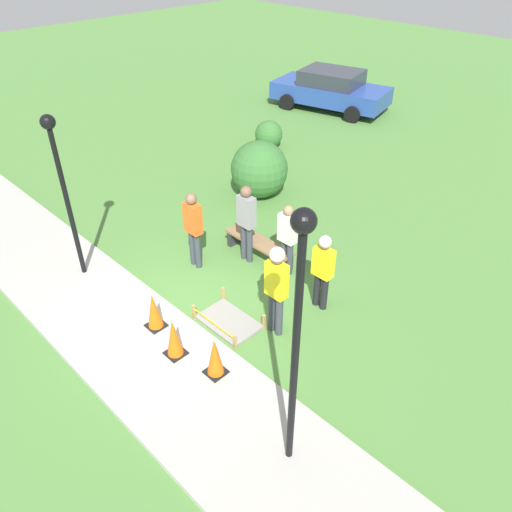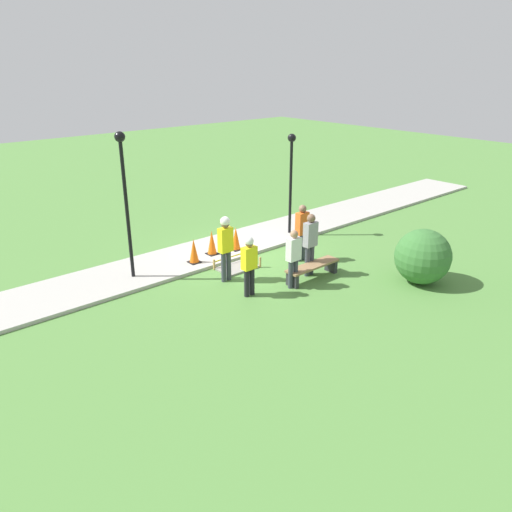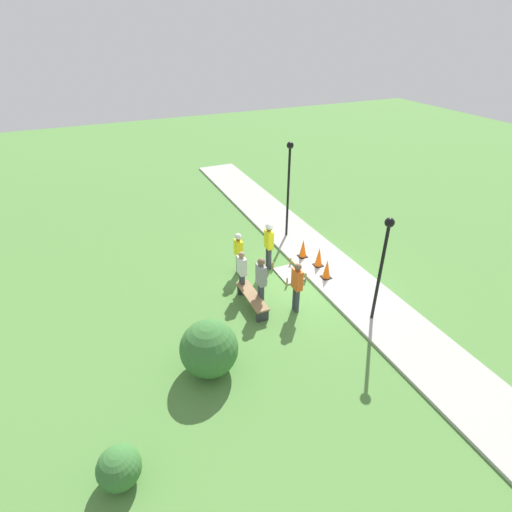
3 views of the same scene
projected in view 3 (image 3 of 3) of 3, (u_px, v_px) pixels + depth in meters
The scene contains 16 objects.
ground_plane at pixel (313, 284), 14.40m from camera, with size 60.00×60.00×0.00m, color #51843D.
sidewalk at pixel (339, 276), 14.76m from camera, with size 28.00×2.21×0.10m.
wet_concrete_patch at pixel (289, 274), 14.90m from camera, with size 1.21×0.81×0.33m.
traffic_cone_near_patch at pixel (327, 269), 14.40m from camera, with size 0.34×0.34×0.76m.
traffic_cone_far_patch at pixel (319, 257), 15.11m from camera, with size 0.34×0.34×0.78m.
traffic_cone_sidewalk_edge at pixel (303, 248), 15.70m from camera, with size 0.34×0.34×0.76m.
park_bench at pixel (252, 298), 13.15m from camera, with size 1.81×0.44×0.44m.
worker_supervisor at pixel (238, 250), 14.56m from camera, with size 0.40×0.24×1.66m.
worker_assistant at pixel (269, 241), 14.78m from camera, with size 0.40×0.27×1.90m.
bystander_in_orange_shirt at pixel (297, 284), 12.60m from camera, with size 0.40×0.24×1.79m.
bystander_in_gray_shirt at pixel (242, 270), 13.47m from camera, with size 0.40×0.22×1.66m.
bystander_in_white_shirt at pixel (261, 280), 12.76m from camera, with size 0.40×0.24×1.85m.
lamppost_near at pixel (289, 177), 16.14m from camera, with size 0.28×0.28×4.06m.
lamppost_far at pixel (384, 255), 11.46m from camera, with size 0.28×0.28×3.48m.
shrub_rounded_near at pixel (209, 349), 10.49m from camera, with size 1.56×1.56×1.56m.
shrub_rounded_mid at pixel (119, 468), 8.04m from camera, with size 0.91×0.91×0.91m.
Camera 3 is at (-10.01, 6.67, 8.24)m, focal length 28.00 mm.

